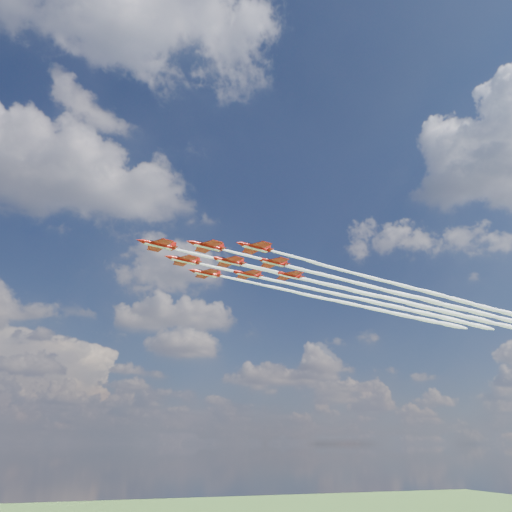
% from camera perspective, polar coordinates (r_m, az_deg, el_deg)
% --- Properties ---
extents(jet_lead, '(127.72, 43.01, 2.65)m').
position_cam_1_polar(jet_lead, '(160.57, 9.79, -3.58)').
color(jet_lead, '#A71009').
extents(jet_row2_port, '(127.72, 43.01, 2.65)m').
position_cam_1_polar(jet_row2_port, '(163.83, 13.91, -3.62)').
color(jet_row2_port, '#A71009').
extents(jet_row2_starb, '(127.72, 43.01, 2.65)m').
position_cam_1_polar(jet_row2_starb, '(171.90, 10.81, -4.66)').
color(jet_row2_starb, '#A71009').
extents(jet_row3_port, '(127.72, 43.01, 2.65)m').
position_cam_1_polar(jet_row3_port, '(167.91, 17.86, -3.63)').
color(jet_row3_port, '#A71009').
extents(jet_row3_centre, '(127.72, 43.01, 2.65)m').
position_cam_1_polar(jet_row3_centre, '(175.34, 14.65, -4.66)').
color(jet_row3_centre, '#A71009').
extents(jet_row3_starb, '(127.72, 43.01, 2.65)m').
position_cam_1_polar(jet_row3_starb, '(183.32, 11.70, -5.59)').
color(jet_row3_starb, '#A71009').
extents(jet_row4_port, '(127.72, 43.01, 2.65)m').
position_cam_1_polar(jet_row4_port, '(179.54, 18.33, -4.65)').
color(jet_row4_port, '#A71009').
extents(jet_row4_starb, '(127.72, 43.01, 2.65)m').
position_cam_1_polar(jet_row4_starb, '(186.92, 15.30, -5.58)').
color(jet_row4_starb, '#A71009').
extents(jet_tail, '(127.72, 43.01, 2.65)m').
position_cam_1_polar(jet_tail, '(191.22, 18.75, -5.54)').
color(jet_tail, '#A71009').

